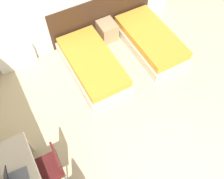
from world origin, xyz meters
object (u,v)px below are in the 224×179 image
at_px(bed_near_window, 93,65).
at_px(bed_near_door, 150,40).
at_px(laptop, 13,178).
at_px(nightstand, 107,31).
at_px(chair_near_laptop, 50,166).

relative_size(bed_near_window, bed_near_door, 1.00).
bearing_deg(bed_near_window, laptop, -139.91).
distance_m(nightstand, chair_near_laptop, 3.33).
bearing_deg(laptop, chair_near_laptop, 6.90).
height_order(bed_near_window, bed_near_door, same).
relative_size(nightstand, chair_near_laptop, 0.52).
xyz_separation_m(chair_near_laptop, laptop, (-0.48, -0.02, 0.31)).
height_order(chair_near_laptop, laptop, laptop).
distance_m(bed_near_window, bed_near_door, 1.47).
bearing_deg(bed_near_door, nightstand, 135.80).
bearing_deg(nightstand, laptop, -138.76).
bearing_deg(chair_near_laptop, bed_near_door, 31.56).
relative_size(chair_near_laptop, laptop, 2.47).
bearing_deg(bed_near_door, chair_near_laptop, -150.74).
bearing_deg(chair_near_laptop, bed_near_window, 49.86).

